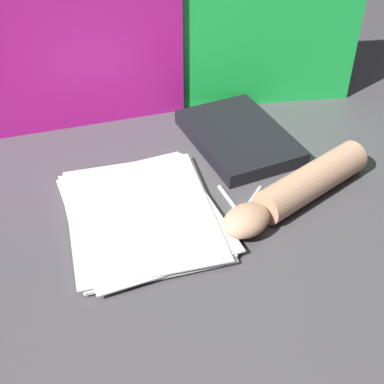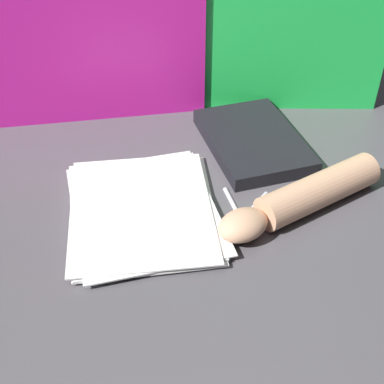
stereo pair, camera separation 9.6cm
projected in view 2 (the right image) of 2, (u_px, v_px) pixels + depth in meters
ground_plane at (175, 230)px, 0.97m from camera, size 6.00×6.00×0.00m
backdrop_panel_left at (72, 47)px, 1.15m from camera, size 0.58×0.02×0.36m
paper_stack at (143, 210)px, 1.00m from camera, size 0.29×0.35×0.02m
book_closed at (253, 141)px, 1.16m from camera, size 0.22×0.30×0.03m
scissors at (241, 220)px, 0.98m from camera, size 0.12×0.15×0.01m
hand_forearm at (303, 198)px, 0.99m from camera, size 0.35×0.20×0.07m
paper_scrap_near at (223, 261)px, 0.91m from camera, size 0.03×0.03×0.00m
paper_scrap_mid at (227, 253)px, 0.92m from camera, size 0.02×0.02×0.00m
paper_scrap_far at (221, 261)px, 0.91m from camera, size 0.02×0.02×0.00m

